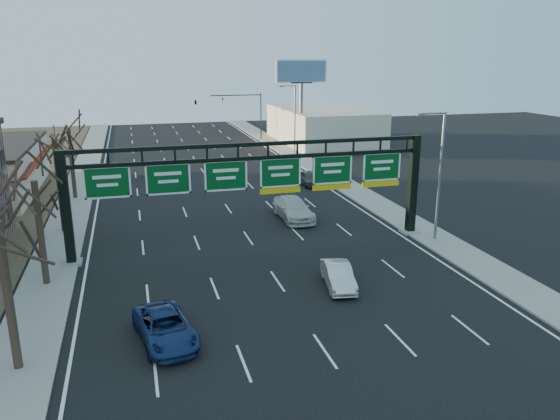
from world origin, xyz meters
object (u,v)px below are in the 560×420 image
object	(u,v)px
sign_gantry	(256,181)
car_blue_suv	(165,327)
car_silver_sedan	(338,276)
car_white_wagon	(293,209)

from	to	relation	value
sign_gantry	car_blue_suv	world-z (taller)	sign_gantry
sign_gantry	car_blue_suv	size ratio (longest dim) A/B	5.01
sign_gantry	car_silver_sedan	bearing A→B (deg)	-68.98
sign_gantry	car_white_wagon	world-z (taller)	sign_gantry
car_blue_suv	car_silver_sedan	distance (m)	10.45
car_silver_sedan	car_blue_suv	bearing A→B (deg)	-150.49
sign_gantry	car_silver_sedan	xyz separation A→B (m)	(2.94, -7.64, -3.97)
sign_gantry	car_silver_sedan	distance (m)	9.10
car_silver_sedan	car_white_wagon	distance (m)	13.44
car_blue_suv	car_white_wagon	bearing A→B (deg)	46.84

